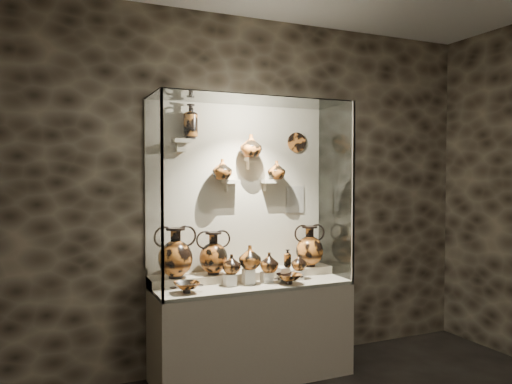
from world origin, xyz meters
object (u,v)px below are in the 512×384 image
at_px(amphora_left, 176,253).
at_px(jug_e, 299,262).
at_px(amphora_right, 309,246).
at_px(jug_a, 231,264).
at_px(ovoid_vase_a, 222,169).
at_px(ovoid_vase_b, 251,146).
at_px(amphora_mid, 213,253).
at_px(lekythos_small, 287,257).
at_px(lekythos_tall, 191,119).
at_px(kylix_left, 187,286).
at_px(ovoid_vase_c, 276,170).
at_px(kylix_right, 289,278).
at_px(jug_b, 250,257).
at_px(jug_c, 269,262).

bearing_deg(amphora_left, jug_e, -14.98).
xyz_separation_m(amphora_right, jug_a, (-0.85, -0.17, -0.08)).
distance_m(amphora_left, amphora_right, 1.29).
xyz_separation_m(ovoid_vase_a, ovoid_vase_b, (0.27, -0.01, 0.21)).
bearing_deg(amphora_mid, lekythos_small, -8.94).
height_order(lekythos_tall, ovoid_vase_a, lekythos_tall).
bearing_deg(kylix_left, ovoid_vase_a, 33.92).
height_order(jug_a, lekythos_tall, lekythos_tall).
xyz_separation_m(jug_a, lekythos_small, (0.51, -0.03, 0.03)).
relative_size(amphora_right, ovoid_vase_c, 2.23).
xyz_separation_m(amphora_left, amphora_mid, (0.34, 0.02, -0.03)).
relative_size(amphora_mid, lekythos_tall, 1.10).
bearing_deg(amphora_right, jug_e, -142.30).
xyz_separation_m(amphora_mid, kylix_right, (0.57, -0.32, -0.20)).
bearing_deg(kylix_left, jug_b, 4.43).
bearing_deg(ovoid_vase_a, amphora_left, -171.17).
distance_m(kylix_right, ovoid_vase_a, 1.10).
xyz_separation_m(amphora_mid, jug_c, (0.44, -0.20, -0.08)).
bearing_deg(jug_c, jug_b, -162.60).
distance_m(kylix_left, ovoid_vase_a, 1.08).
bearing_deg(ovoid_vase_a, amphora_right, -6.29).
bearing_deg(jug_e, ovoid_vase_a, 174.18).
distance_m(amphora_left, jug_e, 1.10).
xyz_separation_m(jug_a, ovoid_vase_c, (0.54, 0.24, 0.79)).
xyz_separation_m(amphora_mid, jug_a, (0.10, -0.18, -0.07)).
xyz_separation_m(amphora_mid, ovoid_vase_c, (0.64, 0.07, 0.72)).
relative_size(kylix_right, lekythos_tall, 0.78).
bearing_deg(lekythos_tall, jug_a, -36.89).
bearing_deg(ovoid_vase_a, amphora_mid, -151.53).
xyz_separation_m(jug_e, ovoid_vase_c, (-0.10, 0.24, 0.82)).
xyz_separation_m(jug_a, kylix_left, (-0.42, -0.11, -0.13)).
xyz_separation_m(jug_a, ovoid_vase_b, (0.27, 0.23, 1.01)).
height_order(jug_a, kylix_left, jug_a).
bearing_deg(amphora_right, amphora_left, 178.59).
distance_m(amphora_mid, lekythos_small, 0.65).
relative_size(amphora_mid, jug_c, 2.17).
bearing_deg(kylix_left, ovoid_vase_b, 20.48).
xyz_separation_m(amphora_left, jug_e, (1.08, -0.16, -0.13)).
bearing_deg(jug_b, jug_c, -22.89).
relative_size(lekythos_small, ovoid_vase_c, 1.03).
xyz_separation_m(jug_b, jug_c, (0.17, -0.01, -0.05)).
xyz_separation_m(jug_e, ovoid_vase_b, (-0.37, 0.23, 1.04)).
distance_m(jug_a, jug_e, 0.64).
distance_m(jug_c, ovoid_vase_b, 1.05).
bearing_deg(lekythos_small, jug_a, -168.79).
relative_size(jug_c, ovoid_vase_c, 0.99).
bearing_deg(jug_b, jug_a, 159.49).
distance_m(kylix_left, ovoid_vase_b, 1.37).
height_order(amphora_right, kylix_left, amphora_right).
xyz_separation_m(jug_e, kylix_right, (-0.17, -0.14, -0.10)).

